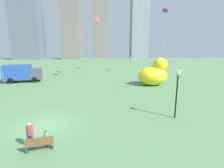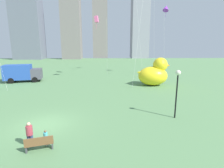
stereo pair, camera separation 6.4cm
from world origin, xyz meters
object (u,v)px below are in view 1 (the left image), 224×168
at_px(park_bench, 40,143).
at_px(giant_inflatable_duck, 154,74).
at_px(person_adult, 30,133).
at_px(person_child, 46,137).
at_px(box_truck, 22,73).
at_px(kite_purple, 166,8).
at_px(kite_pink, 96,20).
at_px(lamppost, 177,83).

distance_m(park_bench, giant_inflatable_duck, 20.49).
relative_size(person_adult, person_child, 1.57).
bearing_deg(box_truck, park_bench, -63.74).
distance_m(kite_purple, kite_pink, 13.38).
xyz_separation_m(lamppost, kite_purple, (5.55, 21.81, 9.78)).
bearing_deg(kite_purple, giant_inflatable_duck, -114.14).
xyz_separation_m(person_child, lamppost, (9.55, 4.04, 2.51)).
bearing_deg(kite_pink, box_truck, -159.21).
relative_size(lamppost, kite_purple, 0.30).
bearing_deg(park_bench, giant_inflatable_duck, 57.01).
xyz_separation_m(person_child, kite_purple, (15.09, 25.86, 12.29)).
relative_size(park_bench, person_adult, 1.05).
bearing_deg(giant_inflatable_duck, person_adult, -125.40).
xyz_separation_m(person_adult, kite_pink, (2.89, 24.61, 9.70)).
bearing_deg(kite_purple, kite_pink, -174.19).
height_order(person_adult, lamppost, lamppost).
height_order(person_child, giant_inflatable_duck, giant_inflatable_duck).
bearing_deg(park_bench, box_truck, 116.26).
distance_m(lamppost, kite_purple, 24.54).
height_order(lamppost, kite_pink, kite_pink).
height_order(person_child, kite_pink, kite_pink).
bearing_deg(person_child, lamppost, 22.95).
bearing_deg(person_child, kite_purple, 59.72).
bearing_deg(giant_inflatable_duck, person_child, -123.41).
relative_size(park_bench, person_child, 1.64).
height_order(person_adult, box_truck, box_truck).
relative_size(box_truck, kite_pink, 0.55).
distance_m(person_child, lamppost, 10.67).
height_order(giant_inflatable_duck, lamppost, giant_inflatable_duck).
relative_size(kite_purple, kite_pink, 1.21).
height_order(park_bench, kite_pink, kite_pink).
bearing_deg(kite_purple, person_adult, -121.67).
relative_size(person_child, giant_inflatable_duck, 0.20).
bearing_deg(person_adult, kite_purple, 58.33).
bearing_deg(kite_pink, person_adult, -96.69).
bearing_deg(giant_inflatable_duck, box_truck, 171.19).
bearing_deg(lamppost, person_adult, -158.42).
distance_m(person_adult, lamppost, 11.46).
relative_size(giant_inflatable_duck, box_truck, 0.83).
xyz_separation_m(person_child, giant_inflatable_duck, (10.94, 16.58, 1.24)).
xyz_separation_m(person_adult, box_truck, (-9.37, 19.96, 0.57)).
relative_size(park_bench, lamppost, 0.40).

